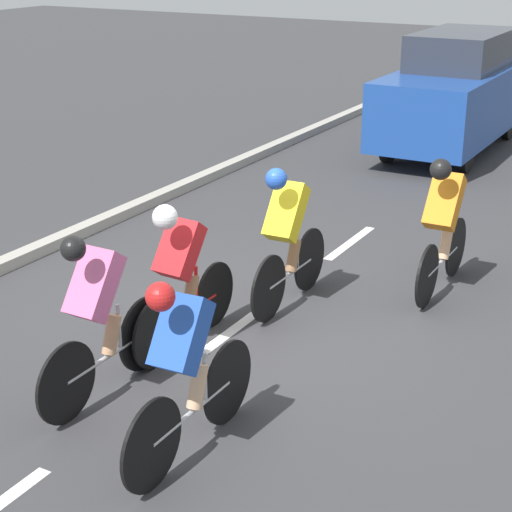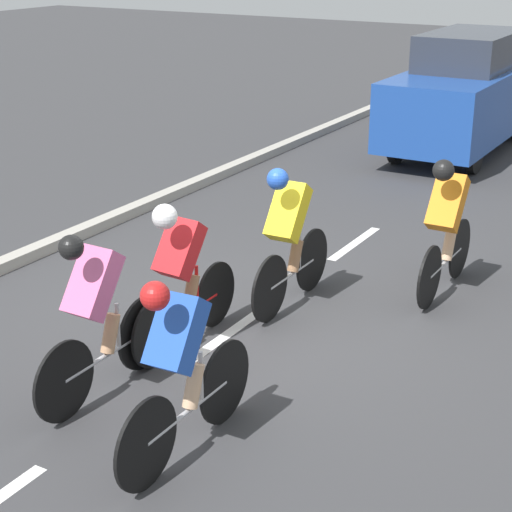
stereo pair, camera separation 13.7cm
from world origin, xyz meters
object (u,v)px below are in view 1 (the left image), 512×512
at_px(cyclist_orange, 443,222).
at_px(cyclist_red, 181,271).
at_px(cyclist_yellow, 287,234).
at_px(support_car, 456,92).
at_px(cyclist_pink, 99,313).
at_px(cyclist_blue, 185,365).

bearing_deg(cyclist_orange, cyclist_red, 55.86).
bearing_deg(cyclist_orange, cyclist_yellow, 41.88).
xyz_separation_m(cyclist_orange, support_car, (1.88, -6.61, 0.23)).
bearing_deg(cyclist_pink, cyclist_yellow, -101.45).
relative_size(cyclist_red, cyclist_pink, 0.98).
distance_m(cyclist_red, cyclist_blue, 1.82).
distance_m(cyclist_yellow, cyclist_red, 1.42).
bearing_deg(cyclist_red, cyclist_yellow, -106.89).
bearing_deg(cyclist_pink, cyclist_orange, -116.38).
relative_size(cyclist_yellow, cyclist_red, 0.98).
distance_m(cyclist_red, support_car, 9.13).
bearing_deg(cyclist_blue, cyclist_orange, -99.45).
distance_m(cyclist_orange, cyclist_pink, 4.03).
bearing_deg(cyclist_yellow, cyclist_orange, -138.12).
bearing_deg(support_car, cyclist_yellow, 94.31).
distance_m(cyclist_orange, support_car, 6.88).
height_order(cyclist_orange, support_car, support_car).
relative_size(cyclist_pink, support_car, 0.38).
distance_m(cyclist_red, cyclist_pink, 1.10).
relative_size(cyclist_blue, support_car, 0.38).
xyz_separation_m(cyclist_orange, cyclist_blue, (0.67, 4.01, -0.04)).
distance_m(cyclist_orange, cyclist_blue, 4.07).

